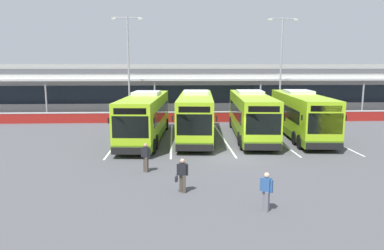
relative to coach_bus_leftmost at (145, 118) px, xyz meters
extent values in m
plane|color=#4C4C51|center=(6.25, -5.64, -1.79)|extent=(200.00, 200.00, 0.00)
cube|color=#B7B7B2|center=(6.25, 21.36, 0.96)|extent=(70.00, 10.00, 5.50)
cube|color=#19232D|center=(6.25, 16.34, 0.51)|extent=(66.00, 0.08, 2.20)
cube|color=#4C4C51|center=(6.25, 16.33, 3.36)|extent=(68.00, 0.08, 0.60)
cube|color=beige|center=(6.25, 14.86, 2.41)|extent=(67.00, 3.00, 0.24)
cube|color=gray|center=(6.25, 21.36, 3.96)|extent=(70.00, 10.00, 0.50)
cylinder|color=#999999|center=(-12.35, 13.66, 0.31)|extent=(0.20, 0.20, 4.20)
cylinder|color=#999999|center=(0.05, 13.66, 0.31)|extent=(0.20, 0.20, 4.20)
cylinder|color=#999999|center=(12.45, 13.66, 0.31)|extent=(0.20, 0.20, 4.20)
cylinder|color=#999999|center=(24.85, 13.66, 0.31)|extent=(0.20, 0.20, 4.20)
cube|color=maroon|center=(6.25, 8.86, -1.29)|extent=(60.00, 0.36, 1.00)
cube|color=#B2B2B2|center=(6.25, 8.86, -0.74)|extent=(60.00, 0.40, 0.10)
cube|color=#9ED11E|center=(0.00, -0.04, 0.12)|extent=(3.45, 12.16, 3.19)
cube|color=#598419|center=(0.00, -0.04, -1.19)|extent=(3.48, 12.18, 0.56)
cube|color=black|center=(0.03, 0.36, 0.36)|extent=(3.30, 9.77, 0.96)
cube|color=black|center=(-0.46, -5.97, 0.26)|extent=(2.31, 0.28, 1.40)
cube|color=black|center=(-0.46, -5.98, 1.26)|extent=(2.05, 0.24, 0.40)
cube|color=silver|center=(0.07, 0.96, 1.85)|extent=(2.26, 2.95, 0.28)
cube|color=black|center=(-0.46, -6.08, -1.24)|extent=(2.46, 0.35, 0.44)
cube|color=black|center=(1.02, -5.73, 0.61)|extent=(0.09, 0.13, 0.36)
cube|color=black|center=(-1.88, -5.51, 0.61)|extent=(0.09, 0.13, 0.36)
cylinder|color=black|center=(1.54, 4.46, -1.27)|extent=(0.40, 1.06, 1.04)
cylinder|color=black|center=(-0.84, 4.64, -1.27)|extent=(0.40, 1.06, 1.04)
cylinder|color=black|center=(0.95, -3.32, -1.27)|extent=(0.40, 1.06, 1.04)
cylinder|color=black|center=(-1.44, -3.14, -1.27)|extent=(0.40, 1.06, 1.04)
cylinder|color=black|center=(0.84, -4.72, -1.27)|extent=(0.40, 1.06, 1.04)
cylinder|color=black|center=(-1.54, -4.53, -1.27)|extent=(0.40, 1.06, 1.04)
cube|color=#9ED11E|center=(4.04, 0.66, 0.12)|extent=(3.45, 12.16, 3.19)
cube|color=#598419|center=(4.04, 0.66, -1.19)|extent=(3.48, 12.18, 0.56)
cube|color=black|center=(4.07, 1.06, 0.36)|extent=(3.30, 9.77, 0.96)
cube|color=black|center=(3.59, -5.27, 0.26)|extent=(2.31, 0.28, 1.40)
cube|color=black|center=(3.59, -5.28, 1.26)|extent=(2.05, 0.24, 0.40)
cube|color=silver|center=(4.12, 1.66, 1.85)|extent=(2.26, 2.95, 0.28)
cube|color=black|center=(3.58, -5.38, -1.24)|extent=(2.46, 0.35, 0.44)
cube|color=black|center=(5.07, -5.04, 0.61)|extent=(0.09, 0.13, 0.36)
cube|color=black|center=(2.17, -4.81, 0.61)|extent=(0.09, 0.13, 0.36)
cylinder|color=black|center=(5.58, 5.15, -1.27)|extent=(0.40, 1.06, 1.04)
cylinder|color=black|center=(3.20, 5.34, -1.27)|extent=(0.40, 1.06, 1.04)
cylinder|color=black|center=(4.99, -2.62, -1.27)|extent=(0.40, 1.06, 1.04)
cylinder|color=black|center=(2.61, -2.44, -1.27)|extent=(0.40, 1.06, 1.04)
cylinder|color=black|center=(4.89, -4.02, -1.27)|extent=(0.40, 1.06, 1.04)
cylinder|color=black|center=(2.50, -3.84, -1.27)|extent=(0.40, 1.06, 1.04)
cube|color=#9ED11E|center=(8.58, 0.66, 0.12)|extent=(3.45, 12.16, 3.19)
cube|color=#598419|center=(8.58, 0.66, -1.19)|extent=(3.48, 12.18, 0.56)
cube|color=black|center=(8.61, 1.06, 0.36)|extent=(3.30, 9.77, 0.96)
cube|color=black|center=(8.13, -5.28, 0.26)|extent=(2.31, 0.28, 1.40)
cube|color=black|center=(8.13, -5.29, 1.26)|extent=(2.05, 0.24, 0.40)
cube|color=silver|center=(8.65, 1.65, 1.85)|extent=(2.26, 2.95, 0.28)
cube|color=black|center=(8.12, -5.39, -1.24)|extent=(2.46, 0.35, 0.44)
cube|color=black|center=(9.60, -5.04, 0.61)|extent=(0.09, 0.13, 0.36)
cube|color=black|center=(6.70, -4.82, 0.61)|extent=(0.09, 0.13, 0.36)
cylinder|color=black|center=(10.12, 5.15, -1.27)|extent=(0.40, 1.06, 1.04)
cylinder|color=black|center=(7.74, 5.33, -1.27)|extent=(0.40, 1.06, 1.04)
cylinder|color=black|center=(9.53, -2.62, -1.27)|extent=(0.40, 1.06, 1.04)
cylinder|color=black|center=(7.14, -2.44, -1.27)|extent=(0.40, 1.06, 1.04)
cylinder|color=black|center=(9.42, -4.02, -1.27)|extent=(0.40, 1.06, 1.04)
cylinder|color=black|center=(7.04, -3.84, -1.27)|extent=(0.40, 1.06, 1.04)
cube|color=#9ED11E|center=(12.72, 0.68, 0.12)|extent=(3.45, 12.16, 3.19)
cube|color=#598419|center=(12.72, 0.68, -1.19)|extent=(3.48, 12.18, 0.56)
cube|color=black|center=(12.75, 1.08, 0.36)|extent=(3.30, 9.77, 0.96)
cube|color=black|center=(12.27, -5.25, 0.26)|extent=(2.31, 0.28, 1.40)
cube|color=black|center=(12.27, -5.26, 1.26)|extent=(2.05, 0.24, 0.40)
cube|color=silver|center=(12.80, 1.68, 1.85)|extent=(2.26, 2.95, 0.28)
cube|color=black|center=(12.26, -5.36, -1.24)|extent=(2.46, 0.35, 0.44)
cube|color=black|center=(13.75, -5.01, 0.61)|extent=(0.09, 0.13, 0.36)
cube|color=black|center=(10.85, -4.79, 0.61)|extent=(0.09, 0.13, 0.36)
cylinder|color=black|center=(14.26, 5.18, -1.27)|extent=(0.40, 1.06, 1.04)
cylinder|color=black|center=(11.88, 5.36, -1.27)|extent=(0.40, 1.06, 1.04)
cylinder|color=black|center=(13.67, -2.60, -1.27)|extent=(0.40, 1.06, 1.04)
cylinder|color=black|center=(11.29, -2.42, -1.27)|extent=(0.40, 1.06, 1.04)
cylinder|color=black|center=(13.56, -4.00, -1.27)|extent=(0.40, 1.06, 1.04)
cylinder|color=black|center=(11.18, -3.81, -1.27)|extent=(0.40, 1.06, 1.04)
cube|color=silver|center=(-2.15, 0.36, -1.78)|extent=(0.14, 13.00, 0.01)
cube|color=silver|center=(2.05, 0.36, -1.78)|extent=(0.14, 13.00, 0.01)
cube|color=silver|center=(6.25, 0.36, -1.78)|extent=(0.14, 13.00, 0.01)
cube|color=silver|center=(10.45, 0.36, -1.78)|extent=(0.14, 13.00, 0.01)
cube|color=silver|center=(14.65, 0.36, -1.78)|extent=(0.14, 13.00, 0.01)
cube|color=#4C4238|center=(2.58, -12.11, -1.37)|extent=(0.16, 0.19, 0.84)
cube|color=#4C4238|center=(2.73, -12.25, -1.37)|extent=(0.16, 0.19, 0.84)
cube|color=black|center=(2.65, -12.18, -0.67)|extent=(0.36, 0.25, 0.56)
cube|color=black|center=(2.43, -12.16, -0.69)|extent=(0.10, 0.11, 0.54)
cube|color=black|center=(2.87, -12.20, -0.69)|extent=(0.10, 0.11, 0.54)
sphere|color=tan|center=(2.65, -12.18, -0.28)|extent=(0.22, 0.22, 0.22)
cube|color=black|center=(2.37, -12.13, -1.16)|extent=(0.15, 0.29, 0.22)
cylinder|color=black|center=(2.37, -12.13, -0.98)|extent=(0.02, 0.02, 0.16)
cube|color=#4C4238|center=(0.64, -8.70, -1.37)|extent=(0.20, 0.22, 0.84)
cube|color=#4C4238|center=(0.75, -8.87, -1.37)|extent=(0.20, 0.22, 0.84)
cube|color=black|center=(0.69, -8.78, -0.67)|extent=(0.40, 0.33, 0.56)
cube|color=black|center=(0.49, -8.71, -0.69)|extent=(0.12, 0.13, 0.54)
cube|color=black|center=(0.90, -8.86, -0.69)|extent=(0.12, 0.13, 0.54)
sphere|color=tan|center=(0.69, -8.78, -0.28)|extent=(0.22, 0.22, 0.22)
cube|color=slate|center=(5.96, -14.44, -1.37)|extent=(0.22, 0.23, 0.84)
cube|color=slate|center=(6.01, -14.63, -1.37)|extent=(0.22, 0.23, 0.84)
cube|color=#2D5693|center=(5.99, -14.54, -0.67)|extent=(0.40, 0.38, 0.56)
cube|color=#2D5693|center=(5.81, -14.40, -0.69)|extent=(0.13, 0.13, 0.54)
cube|color=#2D5693|center=(6.16, -14.68, -0.69)|extent=(0.13, 0.13, 0.54)
sphere|color=#DBB293|center=(5.99, -14.54, -0.28)|extent=(0.22, 0.22, 0.22)
cylinder|color=#9E9EA3|center=(-2.61, 11.54, 3.71)|extent=(0.20, 0.20, 11.00)
cylinder|color=#9E9EA3|center=(-2.61, 11.54, 9.06)|extent=(2.80, 0.10, 0.10)
cube|color=silver|center=(-4.01, 11.54, 8.96)|extent=(0.44, 0.28, 0.20)
cube|color=silver|center=(-1.21, 11.54, 8.96)|extent=(0.44, 0.28, 0.20)
cylinder|color=#9E9EA3|center=(14.14, 11.58, 3.71)|extent=(0.20, 0.20, 11.00)
cylinder|color=#9E9EA3|center=(14.14, 11.58, 9.06)|extent=(2.80, 0.10, 0.10)
cube|color=silver|center=(12.74, 11.58, 8.96)|extent=(0.44, 0.28, 0.20)
cube|color=silver|center=(15.54, 11.58, 8.96)|extent=(0.44, 0.28, 0.20)
camera|label=1|loc=(2.29, -28.30, 4.08)|focal=33.74mm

